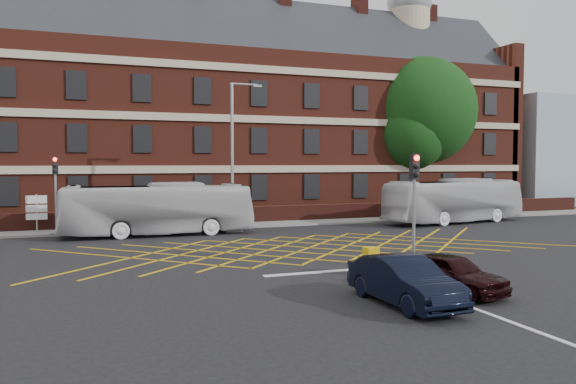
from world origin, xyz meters
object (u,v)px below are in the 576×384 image
object	(u,v)px
street_lamp	(234,181)
direction_signs	(37,209)
bus_left	(158,209)
deciduous_tree	(422,119)
bus_right	(454,201)
traffic_light_far	(56,203)
traffic_light_near	(414,222)
car_navy	(404,281)
utility_cabinet	(371,261)
car_maroon	(451,273)

from	to	relation	value
street_lamp	direction_signs	xyz separation A→B (m)	(-10.52, 2.95, -1.50)
bus_left	street_lamp	size ratio (longest dim) A/B	1.22
deciduous_tree	bus_right	bearing A→B (deg)	-110.17
traffic_light_far	direction_signs	world-z (taller)	traffic_light_far
bus_right	street_lamp	distance (m)	14.86
bus_left	traffic_light_near	world-z (taller)	traffic_light_near
bus_left	car_navy	distance (m)	18.20
car_navy	utility_cabinet	size ratio (longest dim) A/B	4.17
deciduous_tree	direction_signs	distance (m)	29.55
deciduous_tree	street_lamp	distance (m)	20.20
traffic_light_near	bus_right	bearing A→B (deg)	48.25
bus_left	deciduous_tree	bearing A→B (deg)	-68.94
car_maroon	deciduous_tree	xyz separation A→B (m)	(15.68, 25.09, 6.93)
traffic_light_far	utility_cabinet	distance (m)	18.72
car_maroon	direction_signs	size ratio (longest dim) A/B	1.62
traffic_light_far	street_lamp	bearing A→B (deg)	-8.79
car_navy	utility_cabinet	world-z (taller)	car_navy
bus_right	car_maroon	xyz separation A→B (m)	(-12.54, -16.53, -0.84)
bus_left	direction_signs	size ratio (longest dim) A/B	4.68
car_maroon	direction_signs	bearing A→B (deg)	107.84
car_navy	utility_cabinet	bearing A→B (deg)	71.80
bus_left	traffic_light_near	size ratio (longest dim) A/B	2.41
deciduous_tree	traffic_light_far	size ratio (longest dim) A/B	2.93
bus_right	traffic_light_far	bearing A→B (deg)	76.45
direction_signs	bus_right	bearing A→B (deg)	-7.80
car_navy	traffic_light_near	bearing A→B (deg)	52.25
bus_left	bus_right	size ratio (longest dim) A/B	0.99
traffic_light_far	direction_signs	distance (m)	1.87
car_navy	traffic_light_far	world-z (taller)	traffic_light_far
car_maroon	traffic_light_far	distance (m)	21.93
bus_left	traffic_light_far	distance (m)	5.42
street_lamp	car_navy	bearing A→B (deg)	-89.57
traffic_light_far	utility_cabinet	xyz separation A→B (m)	(10.75, -15.27, -1.28)
bus_right	direction_signs	world-z (taller)	bus_right
street_lamp	direction_signs	bearing A→B (deg)	164.34
bus_right	car_maroon	world-z (taller)	bus_right
car_navy	traffic_light_near	distance (m)	5.55
traffic_light_far	street_lamp	size ratio (longest dim) A/B	0.50
traffic_light_near	direction_signs	distance (m)	21.40
car_maroon	traffic_light_far	world-z (taller)	traffic_light_far
bus_left	street_lamp	bearing A→B (deg)	-87.06
deciduous_tree	direction_signs	xyz separation A→B (m)	(-28.45, -5.09, -6.16)
deciduous_tree	direction_signs	world-z (taller)	deciduous_tree
car_maroon	deciduous_tree	distance (m)	30.39
car_maroon	street_lamp	xyz separation A→B (m)	(-2.25, 17.05, 2.27)
utility_cabinet	deciduous_tree	bearing A→B (deg)	52.71
traffic_light_far	deciduous_tree	bearing A→B (deg)	13.51
traffic_light_near	direction_signs	bearing A→B (deg)	130.28
traffic_light_far	car_maroon	bearing A→B (deg)	-57.68
street_lamp	utility_cabinet	bearing A→B (deg)	-84.66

